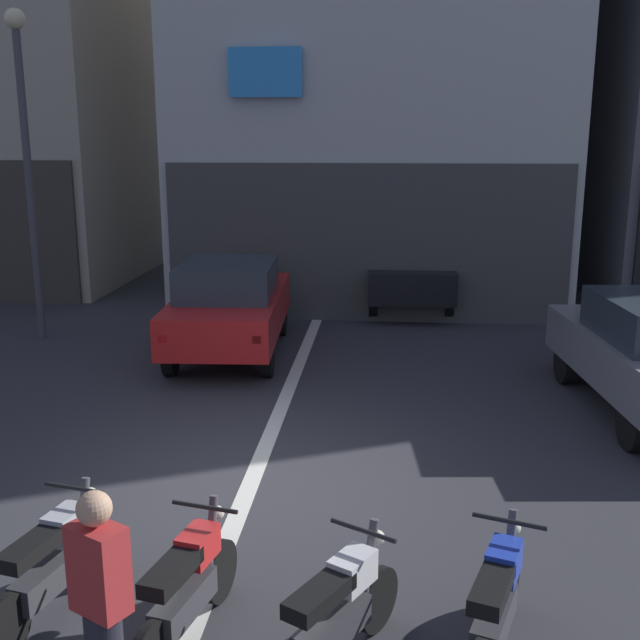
% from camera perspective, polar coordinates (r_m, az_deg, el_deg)
% --- Properties ---
extents(ground_plane, '(120.00, 120.00, 0.00)m').
position_cam_1_polar(ground_plane, '(8.70, -5.21, -12.06)').
color(ground_plane, '#333338').
extents(lane_centre_line, '(0.20, 18.00, 0.01)m').
position_cam_1_polar(lane_centre_line, '(14.28, -0.89, -1.62)').
color(lane_centre_line, silver).
rests_on(lane_centre_line, ground).
extents(building_mid_block, '(8.47, 10.05, 10.66)m').
position_cam_1_polar(building_mid_block, '(20.49, 4.08, 17.97)').
color(building_mid_block, silver).
rests_on(building_mid_block, ground).
extents(car_red_crossing_near, '(1.98, 4.19, 1.64)m').
position_cam_1_polar(car_red_crossing_near, '(13.40, -6.71, 1.14)').
color(car_red_crossing_near, black).
rests_on(car_red_crossing_near, ground).
extents(car_black_down_street, '(1.84, 4.13, 1.64)m').
position_cam_1_polar(car_black_down_street, '(17.25, 6.62, 3.95)').
color(car_black_down_street, black).
rests_on(car_black_down_street, ground).
extents(street_lamp, '(0.36, 0.36, 5.87)m').
position_cam_1_polar(street_lamp, '(15.01, -21.01, 12.30)').
color(street_lamp, '#47474C').
rests_on(street_lamp, ground).
extents(motorcycle_silver_row_leftmost, '(0.57, 1.64, 0.98)m').
position_cam_1_polar(motorcycle_silver_row_leftmost, '(6.71, -19.17, -16.70)').
color(motorcycle_silver_row_leftmost, black).
rests_on(motorcycle_silver_row_leftmost, ground).
extents(motorcycle_red_row_left_mid, '(0.57, 1.64, 0.98)m').
position_cam_1_polar(motorcycle_red_row_left_mid, '(6.18, -9.82, -18.95)').
color(motorcycle_red_row_left_mid, black).
rests_on(motorcycle_red_row_left_mid, ground).
extents(motorcycle_white_row_centre, '(0.89, 1.49, 0.98)m').
position_cam_1_polar(motorcycle_white_row_centre, '(5.83, 1.31, -20.91)').
color(motorcycle_white_row_centre, black).
rests_on(motorcycle_white_row_centre, ground).
extents(motorcycle_blue_row_right_mid, '(0.68, 1.60, 0.98)m').
position_cam_1_polar(motorcycle_blue_row_right_mid, '(6.05, 12.97, -19.87)').
color(motorcycle_blue_row_right_mid, black).
rests_on(motorcycle_blue_row_right_mid, ground).
extents(person_by_motorcycles, '(0.42, 0.37, 1.67)m').
position_cam_1_polar(person_by_motorcycles, '(5.33, -15.88, -20.06)').
color(person_by_motorcycles, '#23232D').
rests_on(person_by_motorcycles, ground).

